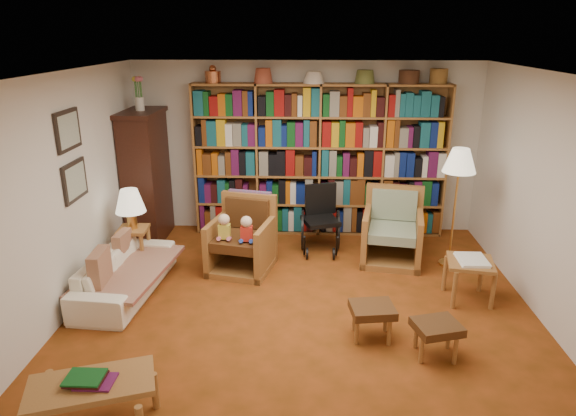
# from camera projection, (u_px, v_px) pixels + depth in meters

# --- Properties ---
(floor) EXTENTS (5.00, 5.00, 0.00)m
(floor) POSITION_uv_depth(u_px,v_px,m) (303.00, 310.00, 5.60)
(floor) COLOR #903E16
(floor) RESTS_ON ground
(ceiling) EXTENTS (5.00, 5.00, 0.00)m
(ceiling) POSITION_uv_depth(u_px,v_px,m) (305.00, 74.00, 4.78)
(ceiling) COLOR white
(ceiling) RESTS_ON wall_back
(wall_back) EXTENTS (5.00, 0.00, 5.00)m
(wall_back) POSITION_uv_depth(u_px,v_px,m) (306.00, 148.00, 7.55)
(wall_back) COLOR silver
(wall_back) RESTS_ON floor
(wall_front) EXTENTS (5.00, 0.00, 5.00)m
(wall_front) POSITION_uv_depth(u_px,v_px,m) (298.00, 343.00, 2.83)
(wall_front) COLOR silver
(wall_front) RESTS_ON floor
(wall_left) EXTENTS (0.00, 5.00, 5.00)m
(wall_left) POSITION_uv_depth(u_px,v_px,m) (62.00, 198.00, 5.29)
(wall_left) COLOR silver
(wall_left) RESTS_ON floor
(wall_right) EXTENTS (0.00, 5.00, 5.00)m
(wall_right) POSITION_uv_depth(u_px,v_px,m) (555.00, 204.00, 5.09)
(wall_right) COLOR silver
(wall_right) RESTS_ON floor
(bookshelf) EXTENTS (3.60, 0.30, 2.42)m
(bookshelf) POSITION_uv_depth(u_px,v_px,m) (320.00, 156.00, 7.41)
(bookshelf) COLOR #9D6930
(bookshelf) RESTS_ON floor
(curio_cabinet) EXTENTS (0.50, 0.95, 2.40)m
(curio_cabinet) POSITION_uv_depth(u_px,v_px,m) (146.00, 175.00, 7.26)
(curio_cabinet) COLOR #35160E
(curio_cabinet) RESTS_ON floor
(framed_pictures) EXTENTS (0.03, 0.52, 0.97)m
(framed_pictures) POSITION_uv_depth(u_px,v_px,m) (71.00, 156.00, 5.45)
(framed_pictures) COLOR black
(framed_pictures) RESTS_ON wall_left
(sofa) EXTENTS (1.68, 0.77, 0.48)m
(sofa) POSITION_uv_depth(u_px,v_px,m) (125.00, 274.00, 5.90)
(sofa) COLOR white
(sofa) RESTS_ON floor
(sofa_throw) EXTENTS (0.97, 1.57, 0.04)m
(sofa_throw) POSITION_uv_depth(u_px,v_px,m) (129.00, 269.00, 5.88)
(sofa_throw) COLOR #C5B890
(sofa_throw) RESTS_ON sofa
(cushion_left) EXTENTS (0.13, 0.35, 0.35)m
(cushion_left) POSITION_uv_depth(u_px,v_px,m) (123.00, 245.00, 6.16)
(cushion_left) COLOR maroon
(cushion_left) RESTS_ON sofa
(cushion_right) EXTENTS (0.15, 0.41, 0.41)m
(cushion_right) POSITION_uv_depth(u_px,v_px,m) (100.00, 270.00, 5.50)
(cushion_right) COLOR maroon
(cushion_right) RESTS_ON sofa
(side_table_lamp) EXTENTS (0.38, 0.38, 0.54)m
(side_table_lamp) POSITION_uv_depth(u_px,v_px,m) (134.00, 240.00, 6.47)
(side_table_lamp) COLOR #9D6930
(side_table_lamp) RESTS_ON floor
(table_lamp) EXTENTS (0.37, 0.37, 0.51)m
(table_lamp) POSITION_uv_depth(u_px,v_px,m) (130.00, 202.00, 6.31)
(table_lamp) COLOR gold
(table_lamp) RESTS_ON side_table_lamp
(armchair_leather) EXTENTS (0.90, 0.92, 0.94)m
(armchair_leather) POSITION_uv_depth(u_px,v_px,m) (242.00, 239.00, 6.52)
(armchair_leather) COLOR #9D6930
(armchair_leather) RESTS_ON floor
(armchair_sage) EXTENTS (0.89, 0.91, 0.94)m
(armchair_sage) POSITION_uv_depth(u_px,v_px,m) (391.00, 233.00, 6.78)
(armchair_sage) COLOR #9D6930
(armchair_sage) RESTS_ON floor
(wheelchair) EXTENTS (0.56, 0.72, 0.91)m
(wheelchair) POSITION_uv_depth(u_px,v_px,m) (320.00, 221.00, 7.06)
(wheelchair) COLOR black
(wheelchair) RESTS_ON floor
(floor_lamp) EXTENTS (0.41, 0.41, 1.54)m
(floor_lamp) POSITION_uv_depth(u_px,v_px,m) (459.00, 165.00, 6.27)
(floor_lamp) COLOR gold
(floor_lamp) RESTS_ON floor
(side_table_papers) EXTENTS (0.57, 0.57, 0.51)m
(side_table_papers) POSITION_uv_depth(u_px,v_px,m) (470.00, 267.00, 5.69)
(side_table_papers) COLOR #9D6930
(side_table_papers) RESTS_ON floor
(footstool_a) EXTENTS (0.46, 0.41, 0.35)m
(footstool_a) POSITION_uv_depth(u_px,v_px,m) (372.00, 312.00, 5.00)
(footstool_a) COLOR #502C15
(footstool_a) RESTS_ON floor
(footstool_b) EXTENTS (0.49, 0.44, 0.35)m
(footstool_b) POSITION_uv_depth(u_px,v_px,m) (437.00, 329.00, 4.72)
(footstool_b) COLOR #502C15
(footstool_b) RESTS_ON floor
(coffee_table) EXTENTS (1.03, 0.74, 0.42)m
(coffee_table) POSITION_uv_depth(u_px,v_px,m) (91.00, 388.00, 3.88)
(coffee_table) COLOR #9D6930
(coffee_table) RESTS_ON floor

